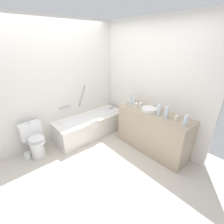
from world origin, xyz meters
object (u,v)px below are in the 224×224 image
object	(u,v)px
drinking_glass_0	(176,118)
drinking_glass_1	(141,105)
water_bottle_3	(166,113)
water_bottle_2	(133,101)
water_bottle_1	(186,121)
water_bottle_4	(131,99)
toilet_paper_roll	(28,155)
water_bottle_0	(159,109)
drinking_glass_2	(136,105)
sink_faucet	(155,107)
sink_basin	(149,109)
bathtub	(91,125)
toilet	(35,140)

from	to	relation	value
drinking_glass_0	drinking_glass_1	world-z (taller)	drinking_glass_1
water_bottle_3	drinking_glass_0	distance (m)	0.19
water_bottle_2	water_bottle_1	bearing A→B (deg)	-91.42
water_bottle_4	toilet_paper_roll	bearing A→B (deg)	160.24
water_bottle_0	drinking_glass_2	distance (m)	0.55
drinking_glass_0	drinking_glass_2	world-z (taller)	drinking_glass_0
water_bottle_1	drinking_glass_1	size ratio (longest dim) A/B	1.86
water_bottle_4	drinking_glass_1	bearing A→B (deg)	-91.45
water_bottle_0	toilet_paper_roll	bearing A→B (deg)	144.04
drinking_glass_2	water_bottle_4	bearing A→B (deg)	74.65
drinking_glass_2	water_bottle_2	bearing A→B (deg)	78.12
water_bottle_0	drinking_glass_0	xyz separation A→B (m)	(0.05, -0.33, -0.06)
water_bottle_4	drinking_glass_0	distance (m)	1.07
drinking_glass_0	water_bottle_2	bearing A→B (deg)	92.85
sink_faucet	water_bottle_4	xyz separation A→B (m)	(-0.16, 0.52, 0.08)
sink_basin	water_bottle_4	size ratio (longest dim) A/B	1.29
water_bottle_3	water_bottle_4	world-z (taller)	water_bottle_4
drinking_glass_0	drinking_glass_2	size ratio (longest dim) A/B	1.08
bathtub	sink_faucet	xyz separation A→B (m)	(0.80, -1.19, 0.62)
drinking_glass_2	water_bottle_1	bearing A→B (deg)	-90.43
water_bottle_4	drinking_glass_1	xyz separation A→B (m)	(-0.01, -0.28, -0.06)
water_bottle_3	sink_basin	bearing A→B (deg)	86.19
water_bottle_0	water_bottle_1	distance (m)	0.52
drinking_glass_1	water_bottle_4	bearing A→B (deg)	88.55
water_bottle_3	drinking_glass_0	size ratio (longest dim) A/B	2.65
sink_basin	sink_faucet	size ratio (longest dim) A/B	2.00
toilet	water_bottle_3	size ratio (longest dim) A/B	3.11
drinking_glass_0	sink_faucet	bearing A→B (deg)	75.52
water_bottle_4	drinking_glass_1	distance (m)	0.29
water_bottle_0	water_bottle_4	distance (m)	0.74
water_bottle_3	drinking_glass_1	size ratio (longest dim) A/B	2.16
water_bottle_0	toilet	bearing A→B (deg)	142.18
toilet	water_bottle_1	distance (m)	2.76
toilet	water_bottle_0	size ratio (longest dim) A/B	3.06
drinking_glass_1	water_bottle_0	bearing A→B (deg)	-93.33
bathtub	toilet_paper_roll	size ratio (longest dim) A/B	12.46
toilet	water_bottle_1	bearing A→B (deg)	38.79
toilet_paper_roll	water_bottle_2	bearing A→B (deg)	-22.45
water_bottle_4	toilet_paper_roll	distance (m)	2.39
toilet_paper_roll	drinking_glass_1	bearing A→B (deg)	-26.43
water_bottle_4	drinking_glass_0	xyz separation A→B (m)	(0.01, -1.07, -0.07)
water_bottle_3	water_bottle_0	bearing A→B (deg)	82.83
bathtub	drinking_glass_1	distance (m)	1.31
water_bottle_4	drinking_glass_1	world-z (taller)	water_bottle_4
sink_faucet	drinking_glass_1	distance (m)	0.29
bathtub	drinking_glass_2	distance (m)	1.22
toilet	drinking_glass_1	world-z (taller)	drinking_glass_1
bathtub	toilet	distance (m)	1.27
sink_faucet	water_bottle_0	size ratio (longest dim) A/B	0.67
sink_faucet	water_bottle_1	bearing A→B (deg)	-106.36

